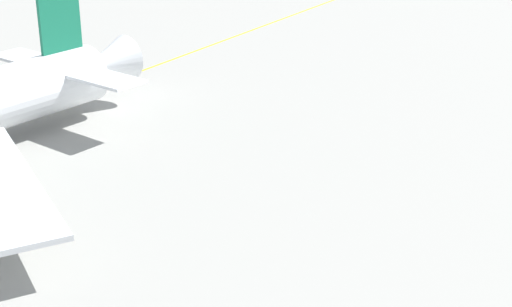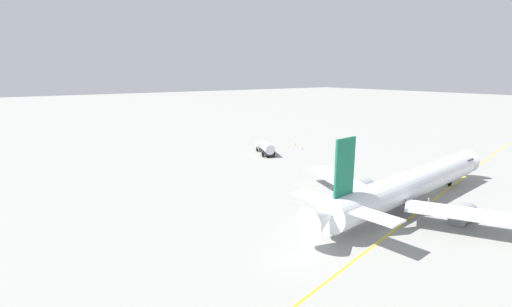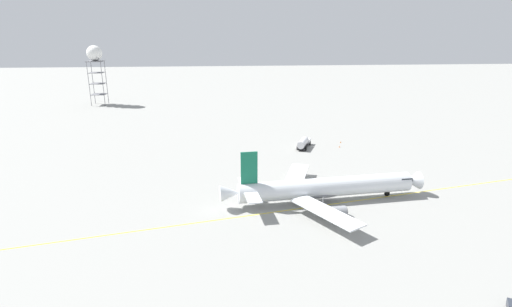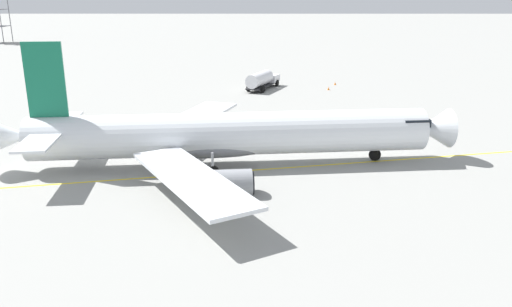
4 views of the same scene
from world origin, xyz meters
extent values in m
plane|color=gray|center=(0.00, 0.00, 0.00)|extent=(600.00, 600.00, 0.00)
cylinder|color=silver|center=(-4.05, -1.89, 2.94)|extent=(7.36, 35.46, 3.85)
cone|color=silver|center=(-2.16, -20.62, 2.94)|extent=(3.94, 3.35, 3.66)
cone|color=silver|center=(-5.97, 17.14, 3.24)|extent=(3.66, 4.31, 3.27)
cube|color=black|center=(-2.38, -18.44, 3.80)|extent=(3.50, 2.72, 0.70)
ellipsoid|color=slate|center=(-4.23, -0.14, 1.88)|extent=(4.72, 12.97, 2.12)
cube|color=#146B4C|center=(-5.60, 13.54, 8.03)|extent=(0.56, 3.21, 6.33)
cube|color=silver|center=(-1.95, 13.91, 3.71)|extent=(6.03, 3.17, 0.20)
cube|color=silver|center=(-9.26, 13.17, 3.71)|extent=(6.03, 3.17, 0.20)
cube|color=silver|center=(4.92, 2.40, 2.26)|extent=(15.37, 8.50, 0.28)
cube|color=silver|center=(-13.70, 0.52, 2.26)|extent=(14.88, 10.89, 0.28)
cylinder|color=gray|center=(2.97, -0.48, 0.93)|extent=(2.55, 4.04, 2.18)
cylinder|color=black|center=(3.17, -2.44, 0.93)|extent=(1.86, 0.33, 1.85)
cylinder|color=gray|center=(-11.21, -1.91, 0.93)|extent=(2.55, 4.04, 2.18)
cylinder|color=black|center=(-11.01, -3.87, 0.93)|extent=(1.86, 0.33, 1.85)
cylinder|color=#9EA0A5|center=(-2.71, -15.22, 1.41)|extent=(0.20, 0.20, 1.71)
cylinder|color=black|center=(-2.71, -15.22, 0.55)|extent=(0.41, 1.12, 1.10)
cylinder|color=#9EA0A5|center=(-0.92, 0.19, 1.41)|extent=(0.20, 0.20, 1.71)
cylinder|color=black|center=(-0.92, 0.19, 0.55)|extent=(0.41, 1.12, 1.10)
cylinder|color=#9EA0A5|center=(-7.53, -0.47, 1.41)|extent=(0.20, 0.20, 1.71)
cylinder|color=black|center=(-7.53, -0.47, 0.55)|extent=(0.41, 1.12, 1.10)
cube|color=#232326|center=(33.52, -5.16, 0.65)|extent=(9.04, 5.48, 0.20)
cube|color=silver|center=(36.53, -6.46, 1.30)|extent=(3.18, 3.21, 1.10)
cube|color=black|center=(37.54, -6.90, 1.47)|extent=(0.89, 1.93, 0.62)
cylinder|color=silver|center=(32.33, -4.64, 1.81)|extent=(6.67, 4.47, 2.12)
cylinder|color=black|center=(36.89, -5.28, 0.55)|extent=(1.12, 0.69, 1.10)
cylinder|color=black|center=(35.91, -7.54, 0.55)|extent=(1.12, 0.69, 1.10)
cylinder|color=black|center=(31.38, -2.89, 0.55)|extent=(1.12, 0.69, 1.10)
cylinder|color=black|center=(30.41, -5.15, 0.55)|extent=(1.12, 0.69, 1.10)
cube|color=yellow|center=(-6.74, 1.84, 0.00)|extent=(29.00, 133.01, 0.01)
cone|color=orange|center=(32.77, -15.60, 0.28)|extent=(0.36, 0.36, 0.55)
cylinder|color=white|center=(32.77, -15.60, 0.30)|extent=(0.22, 0.22, 0.06)
cone|color=orange|center=(37.36, -17.30, 0.28)|extent=(0.36, 0.36, 0.55)
cylinder|color=white|center=(37.36, -17.30, 0.30)|extent=(0.22, 0.22, 0.06)
camera|label=1|loc=(38.43, -13.70, 17.99)|focal=54.92mm
camera|label=2|loc=(-30.88, 42.93, 17.82)|focal=25.71mm
camera|label=3|loc=(-76.37, 18.49, 33.10)|focal=28.07mm
camera|label=4|loc=(-48.76, -4.18, 15.29)|focal=36.39mm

